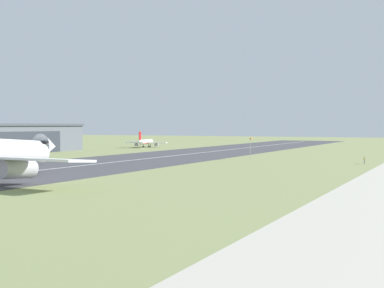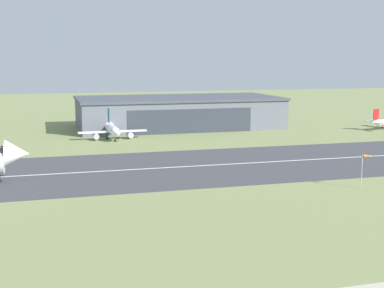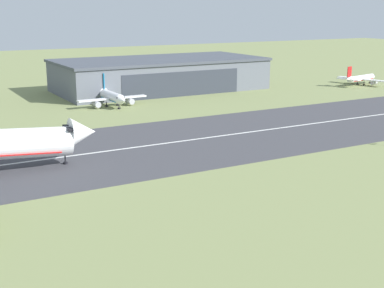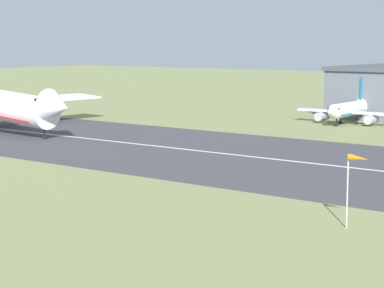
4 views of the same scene
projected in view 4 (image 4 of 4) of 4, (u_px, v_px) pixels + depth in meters
The scene contains 5 objects.
ground_plane at pixel (0, 247), 60.78m from camera, with size 692.32×692.32×0.00m, color #7A8451.
runway_strip at pixel (314, 164), 102.30m from camera, with size 452.32×43.71×0.06m, color #3D3D42.
runway_centreline at pixel (314, 164), 102.30m from camera, with size 407.09×0.70×0.01m, color silver.
airplane_parked_centre at pixel (349, 110), 152.06m from camera, with size 21.68×18.88×9.37m.
windsock_pole at pixel (357, 164), 65.59m from camera, with size 2.18×0.92×6.77m.
Camera 4 is at (48.43, 15.67, 16.57)m, focal length 70.00 mm.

